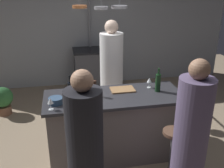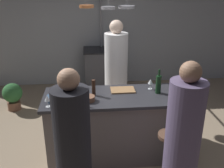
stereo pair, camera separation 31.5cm
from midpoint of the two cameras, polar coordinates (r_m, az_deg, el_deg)
ground_plane at (r=3.82m, az=2.66°, el=-14.97°), size 9.00×9.00×0.00m
back_wall at (r=5.97m, az=-0.95°, el=12.36°), size 6.40×0.16×2.60m
kitchen_island at (r=3.56m, az=2.79°, el=-9.14°), size 1.80×0.72×0.90m
stove_range at (r=5.79m, az=-0.59°, el=3.35°), size 0.80×0.64×0.89m
chef at (r=4.22m, az=3.01°, el=1.25°), size 0.37×0.37×1.73m
bar_stool_right at (r=3.24m, az=14.90°, el=-15.17°), size 0.28×0.28×0.68m
guest_right at (r=2.77m, az=18.31°, el=-12.97°), size 0.35×0.35×1.64m
bar_stool_left at (r=3.07m, az=-5.56°, el=-16.78°), size 0.28×0.28×0.68m
guest_left at (r=2.55m, az=-4.84°, el=-15.33°), size 0.34×0.34×1.61m
overhead_pot_rack at (r=4.89m, az=0.46°, el=14.77°), size 0.90×1.57×2.17m
potted_plant at (r=5.12m, az=-19.31°, el=-2.30°), size 0.36×0.36×0.52m
cutting_board at (r=3.51m, az=4.92°, el=-1.35°), size 0.32×0.22×0.02m
pepper_mill at (r=3.32m, az=-1.35°, el=-0.86°), size 0.05×0.05×0.21m
wine_bottle_red at (r=3.46m, az=12.73°, el=-0.06°), size 0.07×0.07×0.32m
wine_bottle_dark at (r=3.31m, az=-6.61°, el=-0.95°), size 0.07×0.07×0.29m
wine_bottle_amber at (r=3.13m, az=-6.22°, el=-2.36°), size 0.07×0.07×0.29m
wine_glass_by_chef at (r=3.07m, az=-11.17°, el=-3.26°), size 0.07×0.07×0.15m
wine_glass_near_right_guest at (r=3.57m, az=10.94°, el=0.40°), size 0.07×0.07×0.15m
mixing_bowl_wooden at (r=3.20m, az=-2.42°, el=-3.25°), size 0.16×0.16×0.06m
mixing_bowl_blue at (r=3.23m, az=-9.89°, el=-3.17°), size 0.17×0.17×0.08m
mixing_bowl_steel at (r=3.47m, az=-5.47°, el=-1.11°), size 0.21×0.21×0.07m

